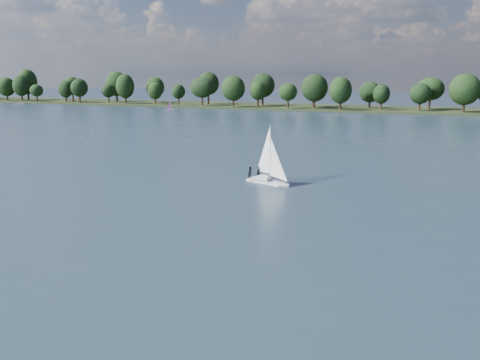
# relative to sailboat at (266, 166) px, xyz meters

# --- Properties ---
(ground) EXTENTS (700.00, 700.00, 0.00)m
(ground) POSITION_rel_sailboat_xyz_m (-8.82, 48.06, -2.35)
(ground) COLOR #233342
(ground) RESTS_ON ground
(far_shore) EXTENTS (660.00, 40.00, 1.50)m
(far_shore) POSITION_rel_sailboat_xyz_m (-8.82, 160.06, -2.35)
(far_shore) COLOR black
(far_shore) RESTS_ON ground
(sailboat) EXTENTS (6.58, 4.03, 8.39)m
(sailboat) POSITION_rel_sailboat_xyz_m (0.00, 0.00, 0.00)
(sailboat) COLOR silver
(sailboat) RESTS_ON ground
(dinghy_pink) EXTENTS (2.85, 2.40, 4.34)m
(dinghy_pink) POSITION_rel_sailboat_xyz_m (-91.24, 127.11, -1.32)
(dinghy_pink) COLOR silver
(dinghy_pink) RESTS_ON ground
(pontoon) EXTENTS (4.20, 2.44, 0.50)m
(pontoon) POSITION_rel_sailboat_xyz_m (-184.20, 137.24, -2.35)
(pontoon) COLOR slate
(pontoon) RESTS_ON ground
(treeline) EXTENTS (562.17, 73.56, 18.26)m
(treeline) POSITION_rel_sailboat_xyz_m (-5.80, 156.17, 5.70)
(treeline) COLOR black
(treeline) RESTS_ON ground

